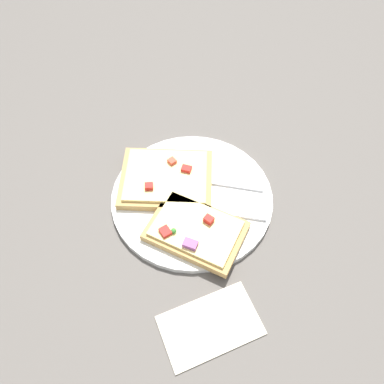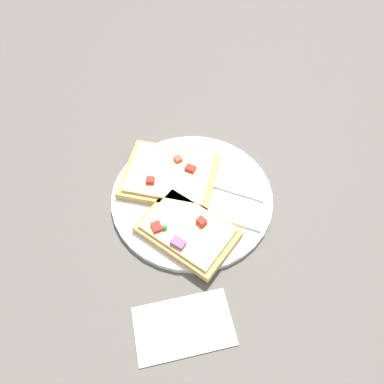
# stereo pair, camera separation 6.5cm
# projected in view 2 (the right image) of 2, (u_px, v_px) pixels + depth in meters

# --- Properties ---
(ground_plane) EXTENTS (4.00, 4.00, 0.00)m
(ground_plane) POSITION_uv_depth(u_px,v_px,m) (192.00, 199.00, 0.67)
(ground_plane) COLOR #56514C
(plate) EXTENTS (0.28, 0.28, 0.01)m
(plate) POSITION_uv_depth(u_px,v_px,m) (192.00, 197.00, 0.66)
(plate) COLOR white
(plate) RESTS_ON ground
(fork) EXTENTS (0.19, 0.14, 0.01)m
(fork) POSITION_uv_depth(u_px,v_px,m) (199.00, 179.00, 0.67)
(fork) COLOR silver
(fork) RESTS_ON plate
(knife) EXTENTS (0.17, 0.12, 0.01)m
(knife) POSITION_uv_depth(u_px,v_px,m) (216.00, 214.00, 0.63)
(knife) COLOR silver
(knife) RESTS_ON plate
(pizza_slice_main) EXTENTS (0.20, 0.19, 0.03)m
(pizza_slice_main) POSITION_uv_depth(u_px,v_px,m) (170.00, 175.00, 0.67)
(pizza_slice_main) COLOR tan
(pizza_slice_main) RESTS_ON plate
(pizza_slice_corner) EXTENTS (0.18, 0.18, 0.03)m
(pizza_slice_corner) POSITION_uv_depth(u_px,v_px,m) (188.00, 230.00, 0.61)
(pizza_slice_corner) COLOR tan
(pizza_slice_corner) RESTS_ON plate
(crumb_scatter) EXTENTS (0.07, 0.13, 0.01)m
(crumb_scatter) POSITION_uv_depth(u_px,v_px,m) (182.00, 214.00, 0.63)
(crumb_scatter) COLOR #9F884F
(crumb_scatter) RESTS_ON plate
(napkin) EXTENTS (0.14, 0.08, 0.01)m
(napkin) POSITION_uv_depth(u_px,v_px,m) (183.00, 326.00, 0.54)
(napkin) COLOR beige
(napkin) RESTS_ON ground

